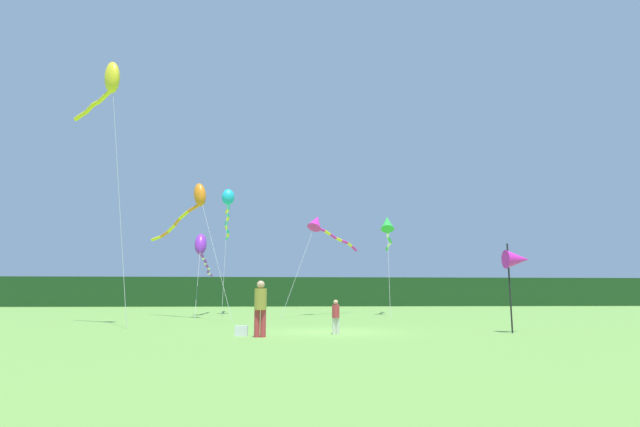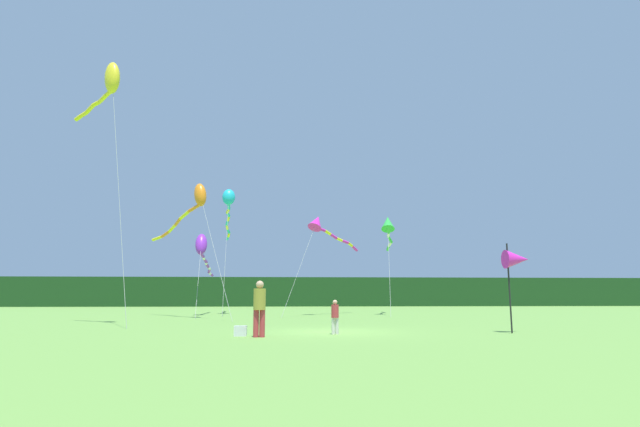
% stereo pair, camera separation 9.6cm
% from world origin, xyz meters
% --- Properties ---
extents(ground_plane, '(120.00, 120.00, 0.00)m').
position_xyz_m(ground_plane, '(0.00, 0.00, 0.00)').
color(ground_plane, '#6B9E42').
extents(distant_treeline, '(108.00, 2.83, 3.61)m').
position_xyz_m(distant_treeline, '(0.00, 45.00, 1.80)').
color(distant_treeline, '#193D19').
rests_on(distant_treeline, ground).
extents(person_adult, '(0.41, 0.41, 1.85)m').
position_xyz_m(person_adult, '(-2.60, -2.30, 1.03)').
color(person_adult, '#B23338').
rests_on(person_adult, ground).
extents(person_child, '(0.26, 0.26, 1.20)m').
position_xyz_m(person_child, '(0.03, -1.23, 0.67)').
color(person_child, silver).
rests_on(person_child, ground).
extents(cooler_box, '(0.42, 0.33, 0.34)m').
position_xyz_m(cooler_box, '(-3.25, -1.81, 0.17)').
color(cooler_box, silver).
rests_on(cooler_box, ground).
extents(banner_flag_pole, '(0.90, 0.70, 3.28)m').
position_xyz_m(banner_flag_pole, '(6.84, -1.18, 2.66)').
color(banner_flag_pole, black).
rests_on(banner_flag_pole, ground).
extents(kite_purple, '(0.99, 10.44, 5.76)m').
position_xyz_m(kite_purple, '(-7.56, 16.34, 4.60)').
color(kite_purple, '#B2B2B2').
rests_on(kite_purple, ground).
extents(kite_magenta, '(5.97, 7.94, 7.12)m').
position_xyz_m(kite_magenta, '(0.78, 15.80, 6.24)').
color(kite_magenta, '#B2B2B2').
rests_on(kite_magenta, ground).
extents(kite_cyan, '(1.39, 10.09, 9.18)m').
position_xyz_m(kite_cyan, '(-6.02, 17.93, 8.15)').
color(kite_cyan, '#B2B2B2').
rests_on(kite_cyan, ground).
extents(kite_yellow, '(4.47, 4.02, 12.68)m').
position_xyz_m(kite_yellow, '(-10.38, 4.42, 11.64)').
color(kite_yellow, '#B2B2B2').
rests_on(kite_yellow, ground).
extents(kite_green, '(1.80, 8.74, 7.20)m').
position_xyz_m(kite_green, '(5.69, 16.31, 6.32)').
color(kite_green, '#B2B2B2').
rests_on(kite_green, ground).
extents(kite_orange, '(6.63, 8.67, 8.24)m').
position_xyz_m(kite_orange, '(-7.45, 11.67, 7.02)').
color(kite_orange, '#B2B2B2').
rests_on(kite_orange, ground).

